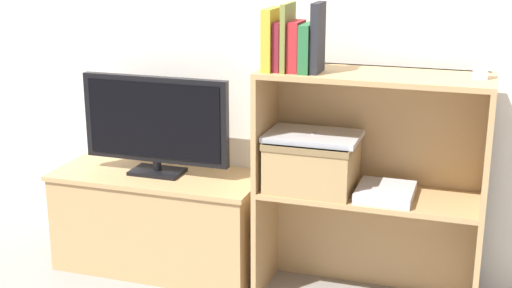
% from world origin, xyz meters
% --- Properties ---
extents(tv_stand, '(0.89, 0.39, 0.43)m').
position_xyz_m(tv_stand, '(-0.45, 0.18, 0.22)').
color(tv_stand, tan).
rests_on(tv_stand, ground_plane).
extents(tv, '(0.64, 0.14, 0.42)m').
position_xyz_m(tv, '(-0.45, 0.18, 0.65)').
color(tv, black).
rests_on(tv, tv_stand).
extents(bookshelf_lower_tier, '(0.85, 0.32, 0.46)m').
position_xyz_m(bookshelf_lower_tier, '(0.46, 0.22, 0.29)').
color(bookshelf_lower_tier, tan).
rests_on(bookshelf_lower_tier, ground_plane).
extents(bookshelf_upper_tier, '(0.85, 0.32, 0.46)m').
position_xyz_m(bookshelf_upper_tier, '(0.46, 0.22, 0.75)').
color(bookshelf_upper_tier, tan).
rests_on(bookshelf_upper_tier, bookshelf_lower_tier).
extents(book_mustard, '(0.04, 0.16, 0.23)m').
position_xyz_m(book_mustard, '(0.08, 0.10, 1.03)').
color(book_mustard, gold).
rests_on(book_mustard, bookshelf_upper_tier).
extents(book_maroon, '(0.03, 0.13, 0.18)m').
position_xyz_m(book_maroon, '(0.11, 0.10, 1.01)').
color(book_maroon, maroon).
rests_on(book_maroon, bookshelf_upper_tier).
extents(book_olive, '(0.02, 0.15, 0.25)m').
position_xyz_m(book_olive, '(0.14, 0.10, 1.04)').
color(book_olive, olive).
rests_on(book_olive, bookshelf_upper_tier).
extents(book_crimson, '(0.04, 0.13, 0.18)m').
position_xyz_m(book_crimson, '(0.17, 0.10, 1.01)').
color(book_crimson, '#B22328').
rests_on(book_crimson, bookshelf_upper_tier).
extents(book_forest, '(0.04, 0.14, 0.18)m').
position_xyz_m(book_forest, '(0.22, 0.10, 1.00)').
color(book_forest, '#286638').
rests_on(book_forest, bookshelf_upper_tier).
extents(book_charcoal, '(0.03, 0.12, 0.25)m').
position_xyz_m(book_charcoal, '(0.25, 0.10, 1.04)').
color(book_charcoal, '#232328').
rests_on(book_charcoal, bookshelf_upper_tier).
extents(baby_monitor, '(0.05, 0.03, 0.12)m').
position_xyz_m(baby_monitor, '(0.82, 0.16, 0.96)').
color(baby_monitor, white).
rests_on(baby_monitor, bookshelf_upper_tier).
extents(storage_basket_left, '(0.33, 0.29, 0.20)m').
position_xyz_m(storage_basket_left, '(0.23, 0.15, 0.56)').
color(storage_basket_left, tan).
rests_on(storage_basket_left, bookshelf_lower_tier).
extents(laptop, '(0.35, 0.24, 0.02)m').
position_xyz_m(laptop, '(0.23, 0.15, 0.66)').
color(laptop, '#BCBCC1').
rests_on(laptop, storage_basket_left).
extents(magazine_stack, '(0.21, 0.23, 0.04)m').
position_xyz_m(magazine_stack, '(0.52, 0.13, 0.47)').
color(magazine_stack, '#B2B2B7').
rests_on(magazine_stack, bookshelf_lower_tier).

